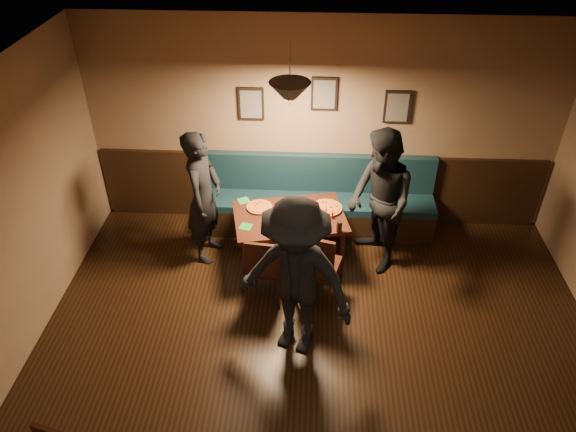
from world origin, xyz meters
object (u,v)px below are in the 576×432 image
object	(u,v)px
booth_bench	(320,198)
tabasco_bottle	(332,215)
chair_near_right	(318,264)
diner_left	(204,197)
diner_right	(380,202)
diner_front	(296,279)
soda_glass	(339,227)
chair_near_left	(267,266)
dining_table	(290,239)

from	to	relation	value
booth_bench	tabasco_bottle	world-z (taller)	booth_bench
chair_near_right	tabasco_bottle	bearing A→B (deg)	91.15
diner_left	diner_right	xyz separation A→B (m)	(2.10, -0.05, 0.04)
diner_front	soda_glass	bearing A→B (deg)	86.86
diner_right	soda_glass	distance (m)	0.60
chair_near_left	tabasco_bottle	size ratio (longest dim) A/B	8.24
dining_table	diner_left	bearing A→B (deg)	162.29
chair_near_right	diner_left	world-z (taller)	diner_left
diner_right	diner_front	xyz separation A→B (m)	(-0.93, -1.41, 0.01)
soda_glass	chair_near_left	bearing A→B (deg)	-156.56
dining_table	booth_bench	bearing A→B (deg)	50.13
diner_left	tabasco_bottle	distance (m)	1.56
diner_front	soda_glass	world-z (taller)	diner_front
chair_near_right	soda_glass	world-z (taller)	chair_near_right
booth_bench	diner_right	distance (m)	1.03
dining_table	diner_front	xyz separation A→B (m)	(0.13, -1.35, 0.56)
chair_near_left	chair_near_right	xyz separation A→B (m)	(0.58, -0.01, 0.05)
diner_left	tabasco_bottle	world-z (taller)	diner_left
diner_left	diner_right	bearing A→B (deg)	-81.51
dining_table	chair_near_right	xyz separation A→B (m)	(0.36, -0.64, 0.15)
diner_left	soda_glass	world-z (taller)	diner_left
diner_front	booth_bench	bearing A→B (deg)	103.16
booth_bench	chair_near_right	world-z (taller)	chair_near_right
chair_near_right	diner_front	size ratio (longest dim) A/B	0.55
soda_glass	tabasco_bottle	xyz separation A→B (m)	(-0.07, 0.25, -0.02)
dining_table	tabasco_bottle	size ratio (longest dim) A/B	12.00
diner_front	tabasco_bottle	world-z (taller)	diner_front
chair_near_right	tabasco_bottle	xyz separation A→B (m)	(0.15, 0.61, 0.25)
chair_near_left	soda_glass	size ratio (longest dim) A/B	6.42
booth_bench	soda_glass	size ratio (longest dim) A/B	21.35
chair_near_right	diner_left	size ratio (longest dim) A/B	0.58
chair_near_right	booth_bench	bearing A→B (deg)	104.64
diner_right	diner_front	size ratio (longest dim) A/B	0.99
booth_bench	diner_right	xyz separation A→B (m)	(0.69, -0.65, 0.41)
booth_bench	tabasco_bottle	size ratio (longest dim) A/B	27.39
diner_left	diner_front	distance (m)	1.86
dining_table	tabasco_bottle	bearing A→B (deg)	-15.41
booth_bench	tabasco_bottle	xyz separation A→B (m)	(0.14, -0.73, 0.26)
dining_table	chair_near_right	distance (m)	0.75
dining_table	diner_right	distance (m)	1.20
chair_near_left	diner_right	size ratio (longest dim) A/B	0.50
diner_right	soda_glass	xyz separation A→B (m)	(-0.48, -0.33, -0.13)
diner_left	diner_front	xyz separation A→B (m)	(1.17, -1.45, 0.05)
chair_near_right	diner_left	bearing A→B (deg)	167.37
chair_near_left	diner_right	bearing A→B (deg)	33.97
chair_near_left	chair_near_right	size ratio (longest dim) A/B	0.89
diner_left	soda_glass	distance (m)	1.67
diner_front	tabasco_bottle	distance (m)	1.39
diner_right	chair_near_right	bearing A→B (deg)	-66.74
chair_near_left	tabasco_bottle	xyz separation A→B (m)	(0.74, 0.60, 0.31)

